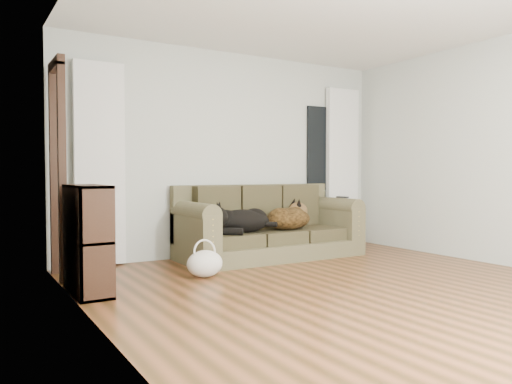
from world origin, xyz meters
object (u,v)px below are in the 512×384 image
tote_bag (205,261)px  bookshelf (88,236)px  dog_shepherd (289,218)px  sofa (271,221)px  dog_black_lab (239,222)px

tote_bag → bookshelf: bearing=-176.5°
tote_bag → bookshelf: (-1.16, -0.07, 0.34)m
dog_shepherd → bookshelf: bearing=1.2°
dog_shepherd → tote_bag: size_ratio=1.81×
tote_bag → sofa: bearing=28.5°
dog_shepherd → tote_bag: (-1.43, -0.58, -0.33)m
dog_black_lab → tote_bag: dog_black_lab is taller
sofa → tote_bag: (-1.20, -0.65, -0.29)m
sofa → tote_bag: 1.40m
dog_shepherd → bookshelf: 2.66m
dog_black_lab → bookshelf: size_ratio=0.70×
sofa → tote_bag: bearing=-151.5°
sofa → tote_bag: sofa is taller
dog_black_lab → tote_bag: (-0.71, -0.56, -0.32)m
sofa → dog_shepherd: size_ratio=3.36×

